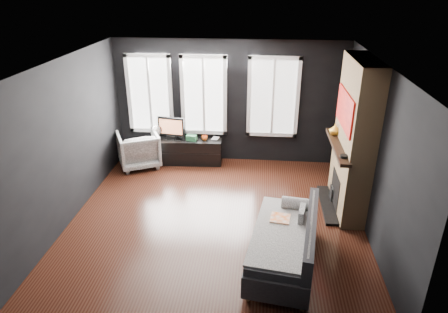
# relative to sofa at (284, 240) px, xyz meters

# --- Properties ---
(floor) EXTENTS (5.00, 5.00, 0.00)m
(floor) POSITION_rel_sofa_xyz_m (-1.10, 1.10, -0.41)
(floor) COLOR black
(floor) RESTS_ON ground
(ceiling) EXTENTS (5.00, 5.00, 0.00)m
(ceiling) POSITION_rel_sofa_xyz_m (-1.10, 1.10, 2.29)
(ceiling) COLOR white
(ceiling) RESTS_ON ground
(wall_back) EXTENTS (5.00, 0.02, 2.70)m
(wall_back) POSITION_rel_sofa_xyz_m (-1.10, 3.60, 0.94)
(wall_back) COLOR black
(wall_back) RESTS_ON ground
(wall_left) EXTENTS (0.02, 5.00, 2.70)m
(wall_left) POSITION_rel_sofa_xyz_m (-3.60, 1.10, 0.94)
(wall_left) COLOR black
(wall_left) RESTS_ON ground
(wall_right) EXTENTS (0.02, 5.00, 2.70)m
(wall_right) POSITION_rel_sofa_xyz_m (1.40, 1.10, 0.94)
(wall_right) COLOR black
(wall_right) RESTS_ON ground
(windows) EXTENTS (4.00, 0.16, 1.76)m
(windows) POSITION_rel_sofa_xyz_m (-1.55, 3.56, 1.97)
(windows) COLOR white
(windows) RESTS_ON wall_back
(fireplace) EXTENTS (0.70, 1.62, 2.70)m
(fireplace) POSITION_rel_sofa_xyz_m (1.20, 1.70, 0.94)
(fireplace) COLOR #93724C
(fireplace) RESTS_ON floor
(sofa) EXTENTS (1.23, 2.03, 0.82)m
(sofa) POSITION_rel_sofa_xyz_m (0.00, 0.00, 0.00)
(sofa) COLOR #252527
(sofa) RESTS_ON floor
(stripe_pillow) EXTENTS (0.13, 0.34, 0.33)m
(stripe_pillow) POSITION_rel_sofa_xyz_m (0.26, 0.32, 0.18)
(stripe_pillow) COLOR gray
(stripe_pillow) RESTS_ON sofa
(armchair) EXTENTS (1.10, 1.07, 0.86)m
(armchair) POSITION_rel_sofa_xyz_m (-3.05, 3.05, 0.02)
(armchair) COLOR white
(armchair) RESTS_ON floor
(media_console) EXTENTS (1.66, 0.59, 0.56)m
(media_console) POSITION_rel_sofa_xyz_m (-2.06, 3.34, -0.13)
(media_console) COLOR black
(media_console) RESTS_ON floor
(monitor) EXTENTS (0.63, 0.22, 0.55)m
(monitor) POSITION_rel_sofa_xyz_m (-2.36, 3.36, 0.43)
(monitor) COLOR black
(monitor) RESTS_ON media_console
(desk_fan) EXTENTS (0.27, 0.27, 0.31)m
(desk_fan) POSITION_rel_sofa_xyz_m (-2.68, 3.34, 0.31)
(desk_fan) COLOR #A9A9A9
(desk_fan) RESTS_ON media_console
(mug) EXTENTS (0.15, 0.12, 0.13)m
(mug) POSITION_rel_sofa_xyz_m (-1.61, 3.31, 0.22)
(mug) COLOR orange
(mug) RESTS_ON media_console
(book) EXTENTS (0.15, 0.04, 0.20)m
(book) POSITION_rel_sofa_xyz_m (-1.46, 3.43, 0.25)
(book) COLOR #BBA691
(book) RESTS_ON media_console
(storage_box) EXTENTS (0.24, 0.17, 0.12)m
(storage_box) POSITION_rel_sofa_xyz_m (-1.90, 3.28, 0.21)
(storage_box) COLOR #2A6B40
(storage_box) RESTS_ON media_console
(mantel_vase) EXTENTS (0.27, 0.27, 0.20)m
(mantel_vase) POSITION_rel_sofa_xyz_m (0.95, 2.15, 0.92)
(mantel_vase) COLOR yellow
(mantel_vase) RESTS_ON fireplace
(mantel_clock) EXTENTS (0.17, 0.17, 0.04)m
(mantel_clock) POSITION_rel_sofa_xyz_m (0.95, 1.15, 0.84)
(mantel_clock) COLOR black
(mantel_clock) RESTS_ON fireplace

